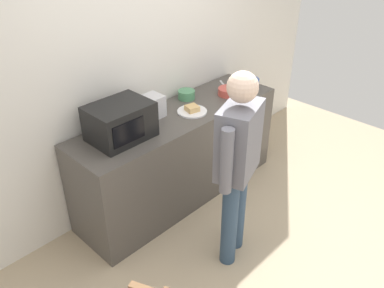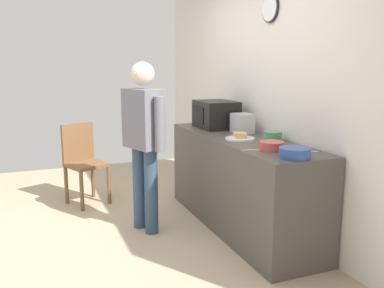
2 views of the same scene
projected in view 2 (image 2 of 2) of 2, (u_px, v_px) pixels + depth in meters
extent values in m
plane|color=tan|center=(116.00, 238.00, 3.95)|extent=(6.00, 6.00, 0.00)
cube|color=silver|center=(266.00, 96.00, 4.28)|extent=(5.40, 0.10, 2.60)
cylinder|color=white|center=(270.00, 8.00, 3.99)|extent=(0.25, 0.03, 0.25)
cylinder|color=black|center=(270.00, 8.00, 3.99)|extent=(0.27, 0.02, 0.27)
cube|color=#4C4742|center=(240.00, 183.00, 4.14)|extent=(2.19, 0.62, 0.92)
cube|color=black|center=(216.00, 114.00, 4.62)|extent=(0.50, 0.38, 0.30)
cube|color=black|center=(198.00, 115.00, 4.60)|extent=(0.30, 0.01, 0.18)
cylinder|color=white|center=(240.00, 139.00, 3.93)|extent=(0.28, 0.28, 0.01)
cube|color=tan|center=(240.00, 135.00, 3.93)|extent=(0.13, 0.13, 0.05)
cylinder|color=#4C8E60|center=(273.00, 136.00, 3.86)|extent=(0.17, 0.17, 0.09)
cylinder|color=#33519E|center=(295.00, 153.00, 3.15)|extent=(0.24, 0.24, 0.08)
cylinder|color=#C64C42|center=(272.00, 146.00, 3.44)|extent=(0.21, 0.21, 0.07)
cube|color=silver|center=(242.00, 123.00, 4.29)|extent=(0.22, 0.18, 0.20)
cube|color=silver|center=(307.00, 152.00, 3.37)|extent=(0.11, 0.15, 0.01)
cube|color=silver|center=(253.00, 150.00, 3.42)|extent=(0.07, 0.17, 0.01)
cylinder|color=#2E4661|center=(151.00, 192.00, 4.00)|extent=(0.13, 0.13, 0.83)
cylinder|color=#2E4661|center=(139.00, 187.00, 4.14)|extent=(0.13, 0.13, 0.83)
cube|color=slate|center=(144.00, 119.00, 3.94)|extent=(0.46, 0.36, 0.56)
cylinder|color=slate|center=(159.00, 124.00, 3.76)|extent=(0.09, 0.09, 0.50)
cylinder|color=slate|center=(129.00, 119.00, 4.13)|extent=(0.09, 0.09, 0.50)
sphere|color=beige|center=(143.00, 74.00, 3.86)|extent=(0.22, 0.22, 0.22)
cylinder|color=brown|center=(82.00, 192.00, 4.64)|extent=(0.04, 0.04, 0.45)
cylinder|color=brown|center=(109.00, 185.00, 4.88)|extent=(0.04, 0.04, 0.45)
cylinder|color=brown|center=(66.00, 185.00, 4.89)|extent=(0.04, 0.04, 0.45)
cylinder|color=brown|center=(93.00, 179.00, 5.13)|extent=(0.04, 0.04, 0.45)
cube|color=brown|center=(87.00, 165.00, 4.84)|extent=(0.52, 0.52, 0.04)
cube|color=brown|center=(78.00, 142.00, 4.92)|extent=(0.19, 0.38, 0.45)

